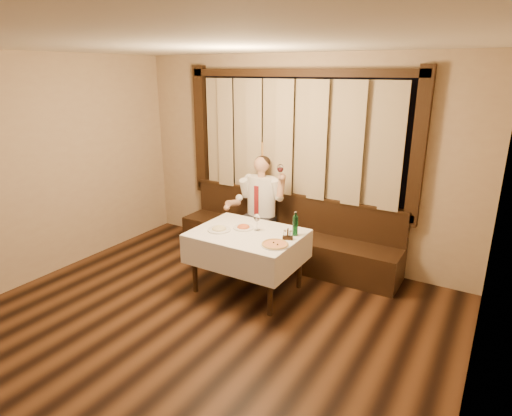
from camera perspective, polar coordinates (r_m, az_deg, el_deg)
The scene contains 10 objects.
room at distance 4.27m, azimuth -6.43°, elevation 3.10°, with size 5.01×6.01×2.81m.
banquette at distance 6.06m, azimuth 4.01°, elevation -4.16°, with size 3.20×0.61×0.94m.
dining_table at distance 5.10m, azimuth -1.16°, elevation -4.33°, with size 1.27×0.97×0.76m.
pizza at distance 4.68m, azimuth 2.55°, elevation -4.86°, with size 0.31×0.31×0.03m.
pasta_red at distance 5.17m, azimuth -1.69°, elevation -2.37°, with size 0.25×0.25×0.09m.
pasta_cream at distance 5.12m, azimuth -4.95°, elevation -2.59°, with size 0.28×0.28×0.09m.
green_bottle at distance 4.94m, azimuth 5.26°, elevation -2.32°, with size 0.06×0.06×0.29m.
table_wine_glass at distance 5.06m, azimuth 0.13°, elevation -1.39°, with size 0.08×0.08×0.21m.
cruet_caddy at distance 4.85m, azimuth 4.25°, elevation -3.70°, with size 0.13×0.10×0.12m.
seated_man at distance 5.98m, azimuth 0.40°, elevation 0.99°, with size 0.81×0.61×1.46m.
Camera 1 is at (2.51, -2.30, 2.58)m, focal length 30.00 mm.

